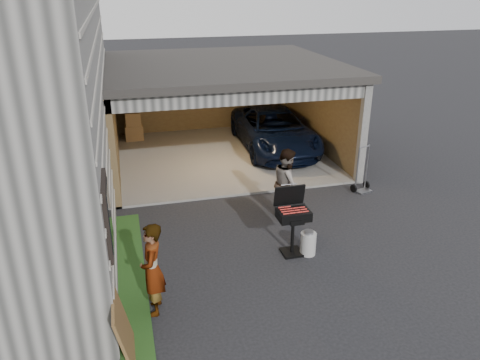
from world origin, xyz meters
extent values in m
plane|color=black|center=(0.00, 0.00, 0.00)|extent=(80.00, 80.00, 0.00)
cube|color=#193814|center=(-2.25, -1.00, 0.03)|extent=(0.50, 8.00, 0.06)
cube|color=#605E59|center=(0.75, 6.50, 0.03)|extent=(6.50, 6.00, 0.06)
cube|color=#4C3723|center=(0.75, 9.43, 1.35)|extent=(6.50, 0.15, 2.70)
cube|color=#4C3723|center=(3.92, 6.50, 1.35)|extent=(0.15, 6.00, 2.70)
cube|color=#4C3723|center=(-2.42, 6.50, 1.35)|extent=(0.15, 6.00, 2.70)
cube|color=#2D2B28|center=(0.75, 6.50, 2.80)|extent=(6.80, 6.30, 0.20)
cube|color=#474744|center=(0.75, 3.58, 2.52)|extent=(6.50, 0.16, 0.36)
cube|color=beige|center=(0.75, 4.80, 2.62)|extent=(6.00, 2.40, 0.06)
cube|color=#474744|center=(3.90, 3.55, 1.35)|extent=(0.20, 0.18, 2.70)
cube|color=brown|center=(-1.80, 8.70, 0.31)|extent=(0.60, 0.50, 0.50)
cube|color=brown|center=(-1.80, 8.70, 0.79)|extent=(0.50, 0.45, 0.45)
cube|color=brown|center=(3.20, 8.60, 0.36)|extent=(0.55, 0.50, 0.60)
cube|color=brown|center=(3.38, 9.20, 1.20)|extent=(0.24, 0.43, 2.20)
imported|color=black|center=(2.51, 6.62, 0.63)|extent=(2.27, 4.61, 1.26)
imported|color=silver|center=(-1.90, -0.50, 0.80)|extent=(0.47, 0.64, 1.60)
imported|color=#49211C|center=(1.36, 2.25, 0.81)|extent=(0.80, 0.92, 1.62)
cube|color=black|center=(0.90, 0.60, 0.02)|extent=(0.39, 0.39, 0.05)
cylinder|color=black|center=(0.90, 0.60, 0.42)|extent=(0.07, 0.07, 0.79)
cube|color=black|center=(0.90, 0.60, 0.87)|extent=(0.62, 0.43, 0.19)
cube|color=#59595B|center=(0.90, 0.60, 0.95)|extent=(0.56, 0.38, 0.01)
cube|color=black|center=(0.90, 0.87, 1.17)|extent=(0.62, 0.11, 0.43)
cylinder|color=beige|center=(1.20, 0.51, 0.23)|extent=(0.39, 0.39, 0.47)
cube|color=brown|center=(-2.40, -1.50, 0.50)|extent=(0.25, 0.91, 1.00)
cube|color=slate|center=(3.74, 2.94, 0.02)|extent=(0.45, 0.35, 0.05)
cylinder|color=black|center=(3.48, 3.00, 0.10)|extent=(0.10, 0.21, 0.20)
cylinder|color=black|center=(3.92, 3.13, 0.10)|extent=(0.10, 0.21, 0.20)
cylinder|color=slate|center=(3.54, 3.02, 0.63)|extent=(0.03, 0.03, 1.19)
cylinder|color=slate|center=(3.87, 3.11, 0.63)|extent=(0.03, 0.03, 1.19)
cylinder|color=slate|center=(3.70, 3.07, 1.19)|extent=(0.34, 0.13, 0.03)
camera|label=1|loc=(-2.12, -6.96, 5.05)|focal=35.00mm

